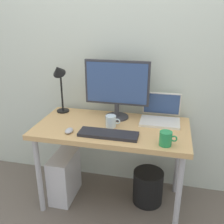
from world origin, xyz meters
TOP-DOWN VIEW (x-y plane):
  - ground_plane at (0.00, 0.00)m, footprint 6.00×6.00m
  - back_wall at (0.00, 0.37)m, footprint 4.40×0.04m
  - desk at (0.00, 0.00)m, footprint 1.22×0.63m
  - monitor at (0.00, 0.18)m, footprint 0.54×0.20m
  - laptop at (0.37, 0.20)m, footprint 0.32×0.27m
  - desk_lamp at (-0.51, 0.18)m, footprint 0.11×0.16m
  - keyboard at (0.01, -0.17)m, footprint 0.44×0.14m
  - mouse at (-0.29, -0.19)m, footprint 0.06×0.09m
  - coffee_mug at (0.43, -0.23)m, footprint 0.12×0.09m
  - glass_cup at (-0.00, -0.02)m, footprint 0.12×0.08m
  - computer_tower at (-0.43, -0.03)m, footprint 0.18×0.36m
  - wastebasket at (0.31, 0.06)m, footprint 0.26×0.26m

SIDE VIEW (x-z plane):
  - ground_plane at x=0.00m, z-range 0.00..0.00m
  - wastebasket at x=0.31m, z-range 0.00..0.30m
  - computer_tower at x=-0.43m, z-range 0.00..0.42m
  - desk at x=0.00m, z-range 0.29..1.02m
  - keyboard at x=0.01m, z-range 0.73..0.75m
  - mouse at x=-0.29m, z-range 0.73..0.76m
  - glass_cup at x=0.00m, z-range 0.73..0.83m
  - coffee_mug at x=0.43m, z-range 0.73..0.83m
  - laptop at x=0.37m, z-range 0.67..0.90m
  - monitor at x=0.00m, z-range 0.76..1.26m
  - desk_lamp at x=-0.51m, z-range 0.83..1.28m
  - back_wall at x=0.00m, z-range 0.00..2.60m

